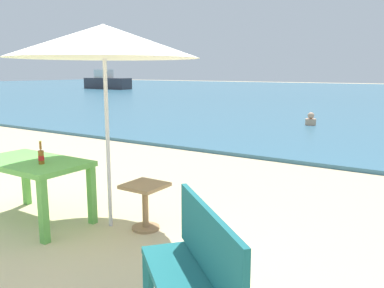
% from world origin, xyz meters
% --- Properties ---
extents(ground_plane, '(120.00, 120.00, 0.00)m').
position_xyz_m(ground_plane, '(0.00, 0.00, 0.00)').
color(ground_plane, beige).
extents(picnic_table_green, '(1.40, 0.80, 0.76)m').
position_xyz_m(picnic_table_green, '(-1.09, 0.34, 0.65)').
color(picnic_table_green, '#60B24C').
rests_on(picnic_table_green, ground_plane).
extents(beer_bottle_amber, '(0.07, 0.07, 0.26)m').
position_xyz_m(beer_bottle_amber, '(-0.82, 0.28, 0.85)').
color(beer_bottle_amber, brown).
rests_on(beer_bottle_amber, picnic_table_green).
extents(patio_umbrella, '(2.10, 2.10, 2.30)m').
position_xyz_m(patio_umbrella, '(-0.21, 0.73, 2.12)').
color(patio_umbrella, silver).
rests_on(patio_umbrella, ground_plane).
extents(side_table_wood, '(0.44, 0.44, 0.54)m').
position_xyz_m(side_table_wood, '(0.20, 0.88, 0.35)').
color(side_table_wood, '#9E7A51').
rests_on(side_table_wood, ground_plane).
extents(bench_teal_center, '(1.14, 1.06, 0.95)m').
position_xyz_m(bench_teal_center, '(1.76, -0.50, 0.54)').
color(bench_teal_center, '#196066').
rests_on(bench_teal_center, ground_plane).
extents(swimmer_person, '(0.34, 0.34, 0.41)m').
position_xyz_m(swimmer_person, '(-0.75, 10.30, 0.24)').
color(swimmer_person, tan).
rests_on(swimmer_person, sea_water).
extents(boat_fishing_trawler, '(5.02, 1.37, 1.83)m').
position_xyz_m(boat_fishing_trawler, '(-25.01, 25.52, 0.74)').
color(boat_fishing_trawler, '#38383F').
rests_on(boat_fishing_trawler, sea_water).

